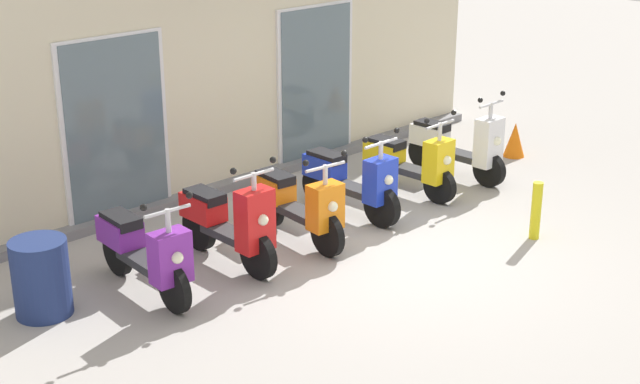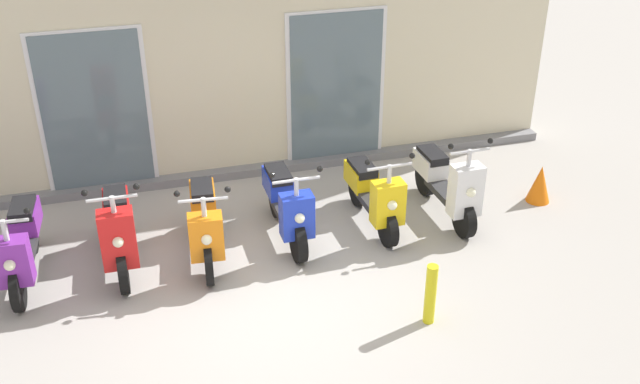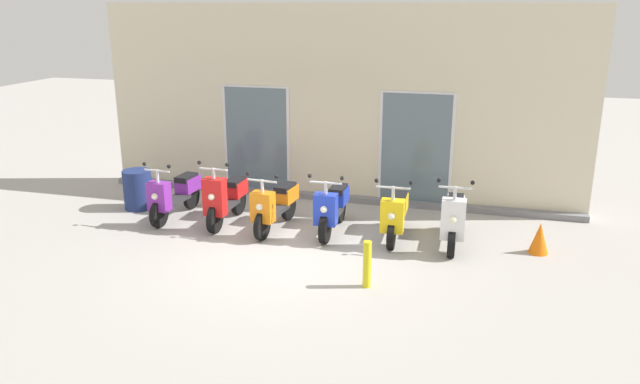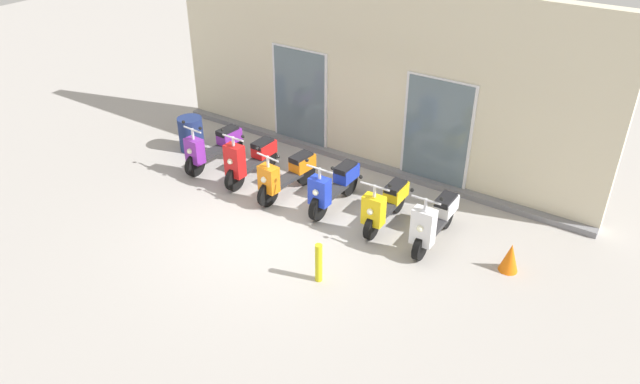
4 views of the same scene
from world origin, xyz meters
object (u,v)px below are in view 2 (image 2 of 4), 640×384
scooter_orange (205,222)px  scooter_blue (287,205)px  traffic_cone (540,184)px  curb_bollard (430,294)px  scooter_purple (21,243)px  scooter_red (119,230)px  scooter_white (447,183)px  scooter_yellow (373,194)px

scooter_orange → scooter_blue: bearing=7.5°
traffic_cone → curb_bollard: bearing=-141.3°
scooter_blue → traffic_cone: size_ratio=3.08×
curb_bollard → scooter_purple: bearing=154.0°
scooter_red → curb_bollard: size_ratio=2.24×
scooter_white → traffic_cone: scooter_white is taller
traffic_cone → scooter_blue: bearing=179.1°
scooter_blue → scooter_white: (2.11, -0.05, 0.02)m
scooter_white → scooter_blue: bearing=178.5°
scooter_yellow → traffic_cone: 2.38m
scooter_purple → traffic_cone: 6.56m
scooter_blue → scooter_orange: bearing=-172.5°
scooter_blue → scooter_yellow: size_ratio=1.06×
scooter_yellow → curb_bollard: (-0.10, -2.03, -0.09)m
scooter_blue → scooter_yellow: bearing=-0.3°
scooter_red → traffic_cone: (5.50, 0.04, -0.24)m
scooter_red → scooter_white: (4.11, 0.04, -0.03)m
scooter_purple → scooter_orange: bearing=-2.7°
traffic_cone → curb_bollard: size_ratio=0.74×
scooter_purple → scooter_yellow: bearing=0.4°
scooter_purple → traffic_cone: (6.56, -0.02, -0.21)m
scooter_red → curb_bollard: (3.03, -1.93, -0.15)m
scooter_red → curb_bollard: scooter_red is taller
scooter_orange → scooter_blue: (1.02, 0.13, -0.01)m
scooter_yellow → scooter_white: size_ratio=0.94×
scooter_white → scooter_purple: bearing=179.8°
scooter_blue → scooter_purple: bearing=-179.3°
scooter_orange → traffic_cone: bearing=1.0°
scooter_red → scooter_blue: scooter_red is taller
scooter_white → curb_bollard: bearing=-118.8°
scooter_yellow → scooter_white: 0.99m
scooter_yellow → traffic_cone: scooter_yellow is taller
scooter_red → scooter_yellow: 3.13m
scooter_blue → scooter_yellow: same height
curb_bollard → scooter_orange: bearing=137.1°
scooter_yellow → curb_bollard: scooter_yellow is taller
scooter_orange → scooter_yellow: size_ratio=1.08×
scooter_blue → scooter_yellow: 1.12m
traffic_cone → scooter_white: bearing=-180.0°
scooter_red → scooter_purple: bearing=176.7°
scooter_orange → scooter_white: (3.13, 0.08, 0.01)m
scooter_red → traffic_cone: size_ratio=3.02×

